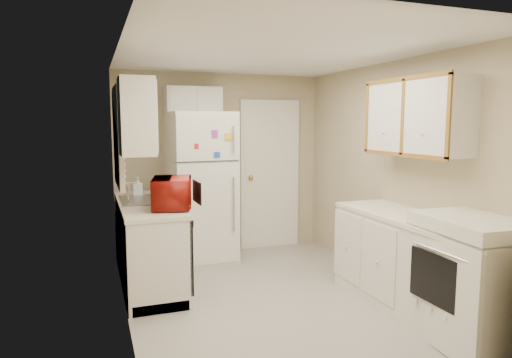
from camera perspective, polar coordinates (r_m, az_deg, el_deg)
name	(u,v)px	position (r m, az deg, el deg)	size (l,w,h in m)	color
floor	(273,299)	(4.71, 2.14, -14.76)	(3.80, 3.80, 0.00)	#B7B1AB
ceiling	(274,52)	(4.42, 2.29, 15.53)	(3.80, 3.80, 0.00)	white
wall_left	(123,187)	(4.09, -16.26, -0.92)	(3.80, 3.80, 0.00)	tan
wall_right	(395,174)	(5.10, 16.96, 0.57)	(3.80, 3.80, 0.00)	tan
wall_back	(221,164)	(6.20, -4.42, 1.94)	(2.80, 2.80, 0.00)	tan
wall_front	(398,218)	(2.76, 17.27, -4.68)	(2.80, 2.80, 0.00)	tan
left_counter	(149,243)	(5.14, -13.27, -7.76)	(0.60, 1.80, 0.90)	silver
dishwasher	(186,251)	(4.60, -8.77, -8.89)	(0.03, 0.58, 0.72)	black
sink	(146,203)	(5.20, -13.59, -2.98)	(0.54, 0.74, 0.16)	gray
microwave	(172,193)	(4.62, -10.43, -1.76)	(0.30, 0.55, 0.37)	#A0160D
soap_bottle	(138,187)	(5.51, -14.55, -0.99)	(0.10, 0.10, 0.22)	silver
window_blinds	(119,137)	(5.11, -16.74, 5.09)	(0.10, 0.98, 1.08)	silver
upper_cabinet_left	(136,117)	(4.29, -14.72, 7.52)	(0.30, 0.45, 0.70)	silver
refrigerator	(201,187)	(5.80, -6.92, -1.01)	(0.77, 0.75, 1.88)	silver
cabinet_over_fridge	(193,103)	(5.94, -7.87, 9.41)	(0.70, 0.30, 0.40)	silver
interior_door	(270,175)	(6.40, 1.75, 0.50)	(0.86, 0.06, 2.08)	silver
right_counter	(419,267)	(4.45, 19.73, -10.34)	(0.60, 2.00, 0.90)	silver
stove	(475,280)	(4.05, 25.65, -11.37)	(0.69, 0.85, 1.03)	silver
upper_cabinet_right	(417,117)	(4.58, 19.48, 7.30)	(0.30, 1.20, 0.70)	silver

